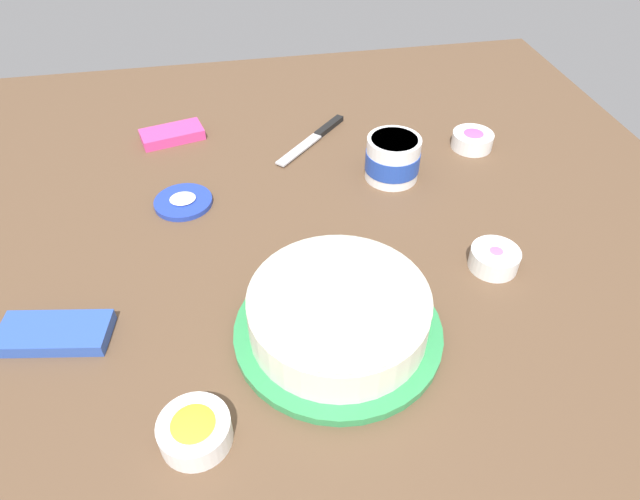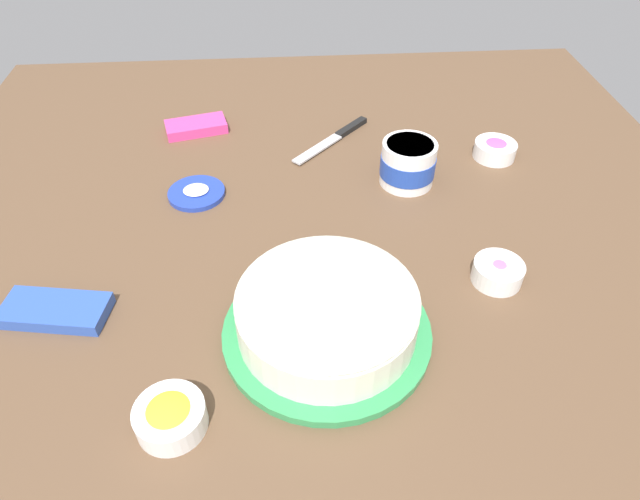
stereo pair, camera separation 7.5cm
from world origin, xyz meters
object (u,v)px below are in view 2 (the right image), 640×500
(spreading_knife, at_px, (338,136))
(sprinkle_bowl_rainbow, at_px, (495,149))
(sprinkle_bowl_pink, at_px, (498,271))
(frosting_tub, at_px, (408,163))
(frosting_tub_lid, at_px, (196,193))
(candy_box_lower, at_px, (196,127))
(candy_box_upper, at_px, (55,310))
(frosted_cake, at_px, (328,314))
(sprinkle_bowl_yellow, at_px, (170,416))

(spreading_knife, relative_size, sprinkle_bowl_rainbow, 2.10)
(sprinkle_bowl_pink, bearing_deg, frosting_tub, -71.53)
(frosting_tub_lid, bearing_deg, sprinkle_bowl_pink, 152.13)
(sprinkle_bowl_rainbow, bearing_deg, candy_box_lower, -13.54)
(frosting_tub_lid, distance_m, candy_box_upper, 0.35)
(frosted_cake, height_order, sprinkle_bowl_rainbow, frosted_cake)
(candy_box_upper, bearing_deg, frosting_tub, -143.24)
(frosting_tub, xyz_separation_m, candy_box_lower, (0.43, -0.23, -0.03))
(sprinkle_bowl_pink, height_order, sprinkle_bowl_rainbow, same)
(sprinkle_bowl_rainbow, bearing_deg, frosting_tub_lid, 8.53)
(sprinkle_bowl_yellow, relative_size, sprinkle_bowl_rainbow, 1.05)
(frosting_tub, distance_m, sprinkle_bowl_yellow, 0.65)
(frosted_cake, relative_size, sprinkle_bowl_rainbow, 3.52)
(sprinkle_bowl_yellow, distance_m, candy_box_upper, 0.28)
(spreading_knife, height_order, candy_box_lower, candy_box_lower)
(sprinkle_bowl_pink, bearing_deg, candy_box_upper, 2.11)
(sprinkle_bowl_pink, distance_m, sprinkle_bowl_rainbow, 0.38)
(frosting_tub, xyz_separation_m, spreading_knife, (0.12, -0.18, -0.04))
(sprinkle_bowl_rainbow, height_order, candy_box_upper, sprinkle_bowl_rainbow)
(sprinkle_bowl_pink, xyz_separation_m, sprinkle_bowl_yellow, (0.49, 0.23, 0.00))
(frosted_cake, bearing_deg, sprinkle_bowl_pink, -161.56)
(sprinkle_bowl_pink, bearing_deg, spreading_knife, -64.99)
(frosted_cake, xyz_separation_m, candy_box_upper, (0.41, -0.07, -0.04))
(sprinkle_bowl_pink, height_order, candy_box_lower, sprinkle_bowl_pink)
(frosted_cake, bearing_deg, frosting_tub_lid, -58.11)
(frosting_tub, distance_m, spreading_knife, 0.22)
(sprinkle_bowl_yellow, xyz_separation_m, candy_box_upper, (0.20, -0.20, -0.01))
(frosting_tub_lid, relative_size, sprinkle_bowl_pink, 1.35)
(spreading_knife, bearing_deg, candy_box_upper, 45.35)
(frosting_tub, bearing_deg, sprinkle_bowl_rainbow, -159.24)
(frosting_tub_lid, bearing_deg, frosting_tub, -177.84)
(frosting_tub, height_order, candy_box_lower, frosting_tub)
(spreading_knife, relative_size, candy_box_lower, 1.38)
(frosting_tub_lid, xyz_separation_m, sprinkle_bowl_yellow, (-0.01, 0.49, 0.02))
(spreading_knife, bearing_deg, frosted_cake, 83.01)
(sprinkle_bowl_rainbow, xyz_separation_m, candy_box_lower, (0.64, -0.15, -0.01))
(frosted_cake, xyz_separation_m, frosting_tub, (-0.19, -0.38, -0.00))
(frosted_cake, relative_size, spreading_knife, 1.68)
(spreading_knife, distance_m, sprinkle_bowl_rainbow, 0.34)
(frosting_tub, relative_size, sprinkle_bowl_yellow, 1.18)
(frosting_tub, distance_m, sprinkle_bowl_rainbow, 0.22)
(frosting_tub_lid, bearing_deg, frosted_cake, 121.89)
(sprinkle_bowl_pink, relative_size, sprinkle_bowl_yellow, 0.89)
(candy_box_lower, bearing_deg, frosting_tub_lid, 81.33)
(sprinkle_bowl_rainbow, bearing_deg, sprinkle_bowl_pink, 73.41)
(sprinkle_bowl_rainbow, distance_m, candy_box_lower, 0.65)
(frosted_cake, height_order, candy_box_upper, frosted_cake)
(frosted_cake, distance_m, sprinkle_bowl_rainbow, 0.60)
(sprinkle_bowl_pink, height_order, candy_box_upper, sprinkle_bowl_pink)
(frosted_cake, distance_m, candy_box_upper, 0.42)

